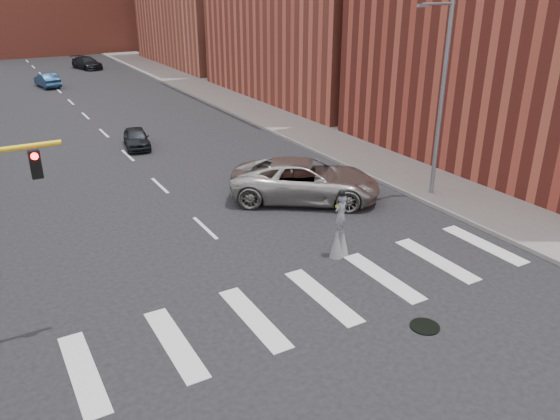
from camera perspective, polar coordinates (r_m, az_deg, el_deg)
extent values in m
plane|color=black|center=(17.13, 2.72, -11.66)|extent=(160.00, 160.00, 0.00)
cube|color=slate|center=(43.09, -1.07, 9.97)|extent=(5.00, 90.00, 0.18)
cylinder|color=black|center=(17.46, 14.89, -11.68)|extent=(0.90, 0.90, 0.04)
cylinder|color=slate|center=(26.36, 16.49, 10.56)|extent=(0.20, 0.20, 9.00)
cylinder|color=slate|center=(25.28, 16.28, 19.98)|extent=(1.80, 0.12, 0.12)
cube|color=slate|center=(24.66, 14.70, 19.97)|extent=(0.50, 0.18, 0.12)
cube|color=black|center=(15.52, -24.17, 4.36)|extent=(0.28, 0.18, 0.75)
cylinder|color=#FF0C0C|center=(15.35, -24.28, 5.14)|extent=(0.18, 0.06, 0.18)
cylinder|color=#372416|center=(20.94, 6.50, -3.48)|extent=(0.07, 0.07, 0.92)
cylinder|color=#372416|center=(20.72, 5.93, -3.76)|extent=(0.07, 0.07, 0.92)
cone|color=slate|center=(20.89, 6.52, -3.20)|extent=(0.52, 0.52, 1.15)
cone|color=slate|center=(20.67, 5.94, -3.47)|extent=(0.52, 0.52, 1.15)
imported|color=slate|center=(20.31, 6.37, -0.47)|extent=(0.65, 0.50, 1.57)
sphere|color=black|center=(19.99, 6.47, 1.75)|extent=(0.26, 0.26, 0.26)
cylinder|color=black|center=(20.01, 6.46, 1.62)|extent=(0.34, 0.34, 0.02)
cube|color=yellow|center=(20.23, 6.12, 0.76)|extent=(0.22, 0.05, 0.10)
imported|color=#A19F98|center=(25.86, 2.68, 3.11)|extent=(7.58, 6.65, 1.94)
imported|color=black|center=(35.54, -14.77, 7.29)|extent=(2.06, 3.81, 1.23)
imported|color=navy|center=(59.55, -23.15, 12.37)|extent=(2.08, 4.32, 1.36)
imported|color=black|center=(70.70, -19.54, 14.30)|extent=(3.21, 5.27, 1.43)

